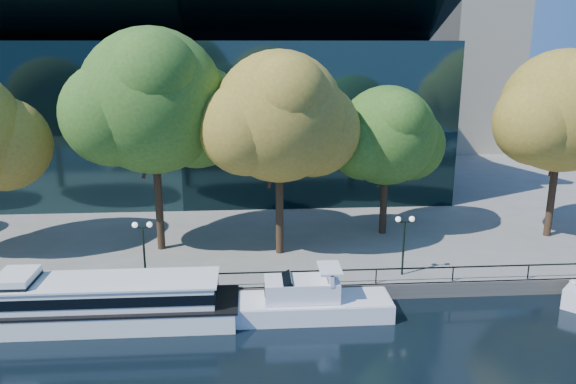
{
  "coord_description": "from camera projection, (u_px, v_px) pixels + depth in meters",
  "views": [
    {
      "loc": [
        2.13,
        -29.35,
        15.9
      ],
      "look_at": [
        4.71,
        8.0,
        5.86
      ],
      "focal_mm": 35.0,
      "sensor_mm": 36.0,
      "label": 1
    }
  ],
  "objects": [
    {
      "name": "ground",
      "position": [
        216.0,
        328.0,
        32.26
      ],
      "size": [
        160.0,
        160.0,
        0.0
      ],
      "primitive_type": "plane",
      "color": "black",
      "rests_on": "ground"
    },
    {
      "name": "promenade",
      "position": [
        233.0,
        175.0,
        67.18
      ],
      "size": [
        90.0,
        67.08,
        1.0
      ],
      "color": "slate",
      "rests_on": "ground"
    },
    {
      "name": "railing",
      "position": [
        218.0,
        274.0,
        34.89
      ],
      "size": [
        88.2,
        0.08,
        0.99
      ],
      "color": "black",
      "rests_on": "promenade"
    },
    {
      "name": "convention_building",
      "position": [
        192.0,
        113.0,
        60.42
      ],
      "size": [
        50.0,
        24.57,
        21.43
      ],
      "color": "black",
      "rests_on": "ground"
    },
    {
      "name": "tour_boat",
      "position": [
        95.0,
        301.0,
        32.43
      ],
      "size": [
        17.14,
        3.82,
        3.25
      ],
      "color": "white",
      "rests_on": "ground"
    },
    {
      "name": "cruiser_near",
      "position": [
        303.0,
        302.0,
        33.33
      ],
      "size": [
        10.77,
        2.77,
        3.12
      ],
      "color": "white",
      "rests_on": "ground"
    },
    {
      "name": "tree_2",
      "position": [
        156.0,
        104.0,
        39.01
      ],
      "size": [
        12.71,
        10.42,
        15.99
      ],
      "color": "black",
      "rests_on": "promenade"
    },
    {
      "name": "tree_3",
      "position": [
        282.0,
        120.0,
        38.47
      ],
      "size": [
        11.34,
        9.3,
        14.47
      ],
      "color": "black",
      "rests_on": "promenade"
    },
    {
      "name": "tree_4",
      "position": [
        389.0,
        138.0,
        43.21
      ],
      "size": [
        9.57,
        7.85,
        11.75
      ],
      "color": "black",
      "rests_on": "promenade"
    },
    {
      "name": "tree_5",
      "position": [
        565.0,
        114.0,
        42.09
      ],
      "size": [
        11.51,
        9.44,
        14.48
      ],
      "color": "black",
      "rests_on": "promenade"
    },
    {
      "name": "lamp_1",
      "position": [
        143.0,
        238.0,
        35.25
      ],
      "size": [
        1.26,
        0.36,
        4.03
      ],
      "color": "black",
      "rests_on": "promenade"
    },
    {
      "name": "lamp_2",
      "position": [
        404.0,
        232.0,
        36.36
      ],
      "size": [
        1.26,
        0.36,
        4.03
      ],
      "color": "black",
      "rests_on": "promenade"
    }
  ]
}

